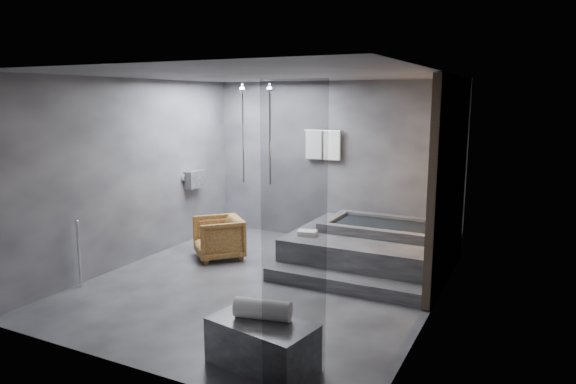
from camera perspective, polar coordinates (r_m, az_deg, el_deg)
The scene contains 7 objects.
room at distance 6.78m, azimuth 1.04°, elevation 3.81°, with size 5.00×5.04×2.82m.
tub_deck at distance 7.96m, azimuth 9.09°, elevation -6.22°, with size 2.20×2.00×0.50m, color #2F3032.
tub_step at distance 6.95m, azimuth 6.04°, elevation -10.04°, with size 2.20×0.36×0.18m, color #2F3032.
concrete_bench at distance 5.06m, azimuth -2.89°, elevation -16.50°, with size 1.00×0.55×0.45m, color #343436.
driftwood_chair at distance 8.22m, azimuth -7.71°, elevation -5.06°, with size 0.70×0.73×0.66m, color #4B2E12.
rolled_towel at distance 4.97m, azimuth -2.83°, elevation -12.89°, with size 0.19×0.19×0.54m, color white.
deck_towel at distance 7.64m, azimuth 2.18°, elevation -4.58°, with size 0.27×0.20×0.07m, color silver.
Camera 1 is at (3.30, -5.84, 2.52)m, focal length 32.00 mm.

